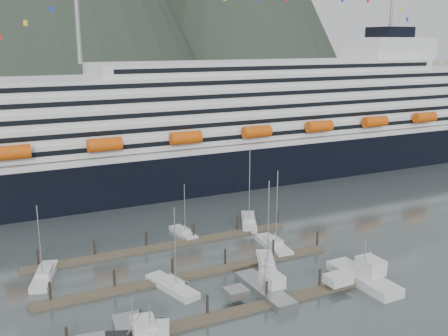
{
  "coord_description": "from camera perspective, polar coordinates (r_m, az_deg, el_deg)",
  "views": [
    {
      "loc": [
        -33.54,
        -65.95,
        35.24
      ],
      "look_at": [
        9.58,
        22.0,
        11.48
      ],
      "focal_mm": 42.0,
      "sensor_mm": 36.0,
      "label": 1
    }
  ],
  "objects": [
    {
      "name": "sailboat_g",
      "position": [
        104.23,
        2.72,
        -5.89
      ],
      "size": [
        7.2,
        10.94,
        16.11
      ],
      "rotation": [
        0.0,
        0.0,
        1.11
      ],
      "color": "#BBBBBB",
      "rests_on": "ground"
    },
    {
      "name": "dock_far",
      "position": [
        93.62,
        -6.45,
        -8.37
      ],
      "size": [
        48.18,
        2.28,
        3.2
      ],
      "color": "#4B4030",
      "rests_on": "ground"
    },
    {
      "name": "cruise_ship",
      "position": [
        138.54,
        1.6,
        3.99
      ],
      "size": [
        210.0,
        30.4,
        50.3
      ],
      "color": "black",
      "rests_on": "ground"
    },
    {
      "name": "sailboat_d",
      "position": [
        85.14,
        4.66,
        -10.55
      ],
      "size": [
        7.0,
        11.09,
        15.16
      ],
      "rotation": [
        0.0,
        0.0,
        1.14
      ],
      "color": "#BBBBBB",
      "rests_on": "ground"
    },
    {
      "name": "dock_near",
      "position": [
        71.94,
        0.86,
        -15.42
      ],
      "size": [
        48.18,
        2.28,
        3.2
      ],
      "color": "#4B4030",
      "rests_on": "ground"
    },
    {
      "name": "ground",
      "position": [
        81.95,
        0.77,
        -11.84
      ],
      "size": [
        1600.0,
        1600.0,
        0.0
      ],
      "primitive_type": "plane",
      "color": "#404C4B",
      "rests_on": "ground"
    },
    {
      "name": "sailboat_e",
      "position": [
        85.79,
        -18.98,
        -11.11
      ],
      "size": [
        5.52,
        10.26,
        12.51
      ],
      "rotation": [
        0.0,
        0.0,
        1.26
      ],
      "color": "#BBBBBB",
      "rests_on": "ground"
    },
    {
      "name": "dock_mid",
      "position": [
        82.47,
        -3.32,
        -11.45
      ],
      "size": [
        48.18,
        2.28,
        3.2
      ],
      "color": "#4B4030",
      "rests_on": "ground"
    },
    {
      "name": "sailboat_h",
      "position": [
        92.93,
        5.4,
        -8.42
      ],
      "size": [
        3.83,
        10.16,
        14.71
      ],
      "rotation": [
        0.0,
        0.0,
        1.47
      ],
      "color": "#BBBBBB",
      "rests_on": "ground"
    },
    {
      "name": "trawler_d",
      "position": [
        82.48,
        14.85,
        -11.42
      ],
      "size": [
        9.53,
        12.89,
        7.65
      ],
      "rotation": [
        0.0,
        0.0,
        1.59
      ],
      "color": "#BBBBBB",
      "rests_on": "ground"
    },
    {
      "name": "trawler_c",
      "position": [
        76.85,
        4.36,
        -13.02
      ],
      "size": [
        8.61,
        12.24,
        6.18
      ],
      "rotation": [
        0.0,
        0.0,
        1.59
      ],
      "color": "#95999B",
      "rests_on": "ground"
    },
    {
      "name": "sailboat_b",
      "position": [
        78.59,
        -5.69,
        -12.74
      ],
      "size": [
        5.19,
        10.45,
        13.26
      ],
      "rotation": [
        0.0,
        0.0,
        1.84
      ],
      "color": "#BBBBBB",
      "rests_on": "ground"
    },
    {
      "name": "sailboat_f",
      "position": [
        98.67,
        -4.46,
        -7.1
      ],
      "size": [
        2.89,
        7.97,
        10.42
      ],
      "rotation": [
        0.0,
        0.0,
        1.65
      ],
      "color": "#BBBBBB",
      "rests_on": "ground"
    }
  ]
}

